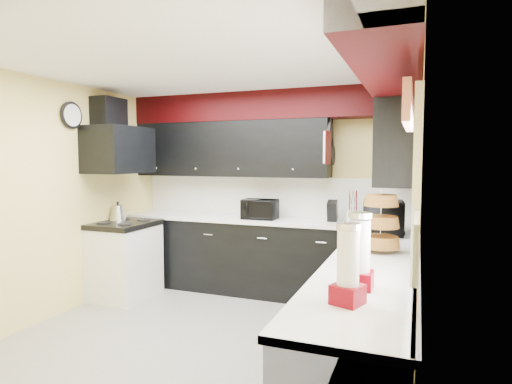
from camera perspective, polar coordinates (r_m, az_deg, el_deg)
ground at (r=4.22m, az=-6.49°, el=-18.98°), size 3.60×3.60×0.00m
wall_back at (r=5.55m, az=1.97°, el=0.04°), size 3.60×0.06×2.50m
wall_right at (r=3.46m, az=20.87°, el=-2.93°), size 0.06×3.60×2.50m
wall_left at (r=4.99m, az=-25.32°, el=-0.88°), size 0.06×3.60×2.50m
ceiling at (r=3.96m, az=-6.82°, el=16.43°), size 3.60×3.60×0.06m
cab_back at (r=5.39m, az=0.90°, el=-8.70°), size 3.60×0.60×0.90m
cab_right at (r=3.38m, az=15.15°, el=-17.00°), size 0.60×3.00×0.90m
counter_back at (r=5.30m, az=0.91°, el=-3.75°), size 3.62×0.64×0.04m
counter_right at (r=3.24m, az=15.32°, el=-9.23°), size 0.64×3.02×0.04m
splash_back at (r=5.54m, az=1.94°, el=-0.58°), size 3.60×0.02×0.50m
splash_right at (r=3.47m, az=20.68°, el=-3.91°), size 0.02×3.60×0.50m
upper_back at (r=5.55m, az=-3.51°, el=5.72°), size 2.60×0.35×0.70m
upper_right at (r=4.34m, az=18.77°, el=5.85°), size 0.35×1.80×0.70m
soffit_back at (r=5.40m, az=1.37°, el=11.35°), size 3.60×0.36×0.35m
soffit_right at (r=3.32m, az=18.18°, el=15.49°), size 0.36×3.24×0.35m
stove at (r=5.47m, az=-17.06°, el=-8.92°), size 0.60×0.75×0.86m
cooktop at (r=5.38m, az=-17.18°, el=-4.15°), size 0.62×0.77×0.06m
hood at (r=5.35m, az=-17.82°, el=5.35°), size 0.50×0.78×0.55m
hood_duct at (r=5.46m, az=-19.01°, el=9.72°), size 0.24×0.40×0.40m
window at (r=2.54m, az=20.70°, el=1.30°), size 0.03×0.86×0.96m
valance at (r=2.55m, az=19.70°, el=10.35°), size 0.04×0.88×0.20m
pan_top at (r=5.09m, az=9.92°, el=8.04°), size 0.03×0.22×0.40m
pan_mid at (r=4.95m, az=9.59°, el=5.24°), size 0.03×0.28×0.46m
pan_low at (r=5.20m, az=10.15°, el=4.87°), size 0.03×0.24×0.42m
cut_board at (r=4.83m, az=9.44°, el=5.86°), size 0.03×0.26×0.35m
baskets at (r=3.53m, az=16.28°, el=-3.82°), size 0.27×0.27×0.50m
clock at (r=5.15m, az=-23.39°, el=9.37°), size 0.03×0.30×0.30m
deco_plate at (r=3.14m, az=20.82°, el=14.70°), size 0.03×0.24×0.24m
toaster_oven at (r=5.24m, az=0.49°, el=-2.30°), size 0.42×0.35×0.24m
microwave at (r=4.42m, az=16.63°, el=-3.25°), size 0.44×0.61×0.31m
utensil_crock at (r=5.01m, az=12.78°, el=-3.25°), size 0.17×0.17×0.15m
knife_block at (r=5.10m, az=10.14°, el=-2.55°), size 0.12×0.16×0.24m
kettle at (r=5.56m, az=-17.94°, el=-2.63°), size 0.24×0.24×0.18m
dispenser_a at (r=2.51m, az=13.62°, el=-7.84°), size 0.16×0.16×0.42m
dispenser_b at (r=2.24m, az=12.17°, el=-9.70°), size 0.18×0.18×0.39m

